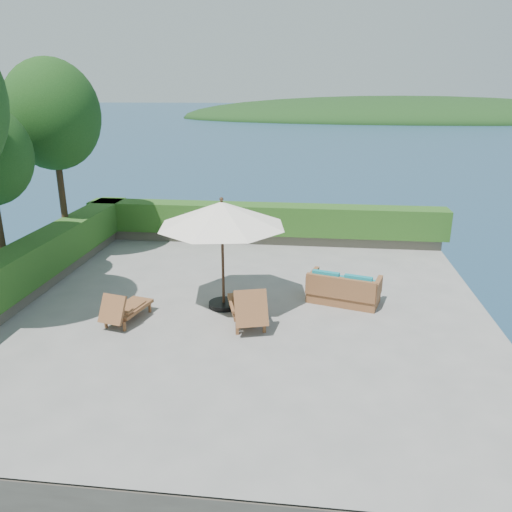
# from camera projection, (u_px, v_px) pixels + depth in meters

# --- Properties ---
(ground) EXTENTS (12.00, 12.00, 0.00)m
(ground) POSITION_uv_depth(u_px,v_px,m) (240.00, 308.00, 12.31)
(ground) COLOR gray
(ground) RESTS_ON ground
(foundation) EXTENTS (12.00, 12.00, 3.00)m
(foundation) POSITION_uv_depth(u_px,v_px,m) (241.00, 363.00, 12.81)
(foundation) COLOR #575045
(foundation) RESTS_ON ocean
(ocean) EXTENTS (600.00, 600.00, 0.00)m
(ocean) POSITION_uv_depth(u_px,v_px,m) (241.00, 411.00, 13.27)
(ocean) COLOR #19384D
(ocean) RESTS_ON ground
(offshore_island) EXTENTS (126.00, 57.60, 12.60)m
(offshore_island) POSITION_uv_depth(u_px,v_px,m) (399.00, 119.00, 142.29)
(offshore_island) COLOR black
(offshore_island) RESTS_ON ocean
(planter_wall_far) EXTENTS (12.00, 0.60, 0.36)m
(planter_wall_far) POSITION_uv_depth(u_px,v_px,m) (264.00, 237.00, 17.53)
(planter_wall_far) COLOR #655F50
(planter_wall_far) RESTS_ON ground
(planter_wall_left) EXTENTS (0.60, 12.00, 0.36)m
(planter_wall_left) POSITION_uv_depth(u_px,v_px,m) (26.00, 291.00, 12.88)
(planter_wall_left) COLOR #655F50
(planter_wall_left) RESTS_ON ground
(hedge_far) EXTENTS (12.40, 0.90, 1.00)m
(hedge_far) POSITION_uv_depth(u_px,v_px,m) (264.00, 219.00, 17.31)
(hedge_far) COLOR #1B3E11
(hedge_far) RESTS_ON planter_wall_far
(hedge_left) EXTENTS (0.90, 12.40, 1.00)m
(hedge_left) POSITION_uv_depth(u_px,v_px,m) (22.00, 267.00, 12.67)
(hedge_left) COLOR #1B3E11
(hedge_left) RESTS_ON planter_wall_left
(tree_far) EXTENTS (2.80, 2.80, 6.03)m
(tree_far) POSITION_uv_depth(u_px,v_px,m) (52.00, 115.00, 14.59)
(tree_far) COLOR #3C2917
(tree_far) RESTS_ON ground
(patio_umbrella) EXTENTS (3.73, 3.73, 2.76)m
(patio_umbrella) POSITION_uv_depth(u_px,v_px,m) (222.00, 215.00, 11.65)
(patio_umbrella) COLOR black
(patio_umbrella) RESTS_ON ground
(lounge_left) EXTENTS (0.89, 1.52, 0.82)m
(lounge_left) POSITION_uv_depth(u_px,v_px,m) (125.00, 308.00, 11.47)
(lounge_left) COLOR brown
(lounge_left) RESTS_ON ground
(lounge_right) EXTENTS (1.17, 1.88, 1.01)m
(lounge_right) POSITION_uv_depth(u_px,v_px,m) (247.00, 307.00, 11.36)
(lounge_right) COLOR brown
(lounge_right) RESTS_ON ground
(side_table) EXTENTS (0.58, 0.58, 0.50)m
(side_table) POSITION_uv_depth(u_px,v_px,m) (244.00, 299.00, 11.82)
(side_table) COLOR brown
(side_table) RESTS_ON ground
(wicker_loveseat) EXTENTS (1.94, 1.35, 0.86)m
(wicker_loveseat) POSITION_uv_depth(u_px,v_px,m) (343.00, 290.00, 12.52)
(wicker_loveseat) COLOR brown
(wicker_loveseat) RESTS_ON ground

